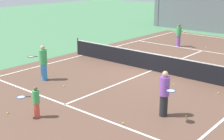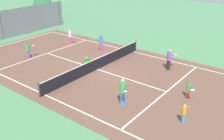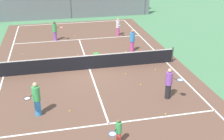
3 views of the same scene
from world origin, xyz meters
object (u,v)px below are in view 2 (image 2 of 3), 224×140
Objects in this scene: ball_crate at (87,60)px; tennis_ball_10 at (125,65)px; player_5 at (28,50)px; tennis_ball_11 at (182,77)px; player_4 at (123,91)px; tennis_ball_2 at (92,115)px; tennis_ball_5 at (124,129)px; tennis_ball_8 at (71,63)px; tennis_ball_13 at (189,107)px; tennis_ball_6 at (23,76)px; tennis_ball_12 at (38,51)px; player_0 at (70,36)px; tennis_ball_9 at (98,52)px; player_6 at (189,89)px; tennis_ball_7 at (144,68)px; player_2 at (169,59)px; player_3 at (184,113)px; tennis_ball_3 at (167,65)px; player_1 at (101,43)px; tennis_ball_0 at (136,57)px; tennis_ball_4 at (136,95)px; tennis_ball_1 at (97,58)px.

ball_crate is 6.45× the size of tennis_ball_10.
player_5 is 13.75m from tennis_ball_11.
player_4 reaches higher than tennis_ball_2.
tennis_ball_5 and tennis_ball_11 have the same top height.
tennis_ball_2 and tennis_ball_8 have the same top height.
player_4 is at bearing 122.68° from tennis_ball_13.
tennis_ball_6 and tennis_ball_13 have the same top height.
tennis_ball_13 is (2.25, -3.51, -0.89)m from player_4.
tennis_ball_8 is 4.85m from tennis_ball_12.
player_0 is 13.12m from tennis_ball_11.
tennis_ball_9 is at bearing 69.17° from tennis_ball_13.
player_6 is 6.65m from tennis_ball_2.
tennis_ball_5 is 8.81m from tennis_ball_7.
tennis_ball_13 is at bearing -113.93° from tennis_ball_10.
player_2 is 9.25m from tennis_ball_5.
tennis_ball_13 is at bearing -73.70° from tennis_ball_6.
tennis_ball_6 is at bearing 170.96° from tennis_ball_9.
player_3 is 0.69× the size of player_5.
tennis_ball_11 is (-1.41, -1.99, 0.00)m from tennis_ball_3.
ball_crate is at bearing 113.51° from player_2.
player_6 is 18.38× the size of tennis_ball_10.
tennis_ball_13 is (-5.32, -4.19, 0.00)m from tennis_ball_3.
player_5 is at bearing 111.29° from tennis_ball_8.
player_6 is 18.38× the size of tennis_ball_2.
tennis_ball_13 is at bearing -113.03° from player_1.
player_4 is 6.54m from tennis_ball_10.
tennis_ball_5 is 1.00× the size of tennis_ball_12.
player_6 is (-3.54, -3.17, -0.28)m from player_2.
tennis_ball_13 is (-0.52, -11.08, 0.00)m from tennis_ball_8.
tennis_ball_0 is 1.00× the size of tennis_ball_9.
tennis_ball_13 is at bearing -110.83° from tennis_ball_9.
player_1 reaches higher than player_5.
tennis_ball_11 is at bearing -12.05° from player_4.
player_5 is 25.86× the size of tennis_ball_4.
tennis_ball_3 and tennis_ball_13 have the same top height.
player_1 reaches higher than tennis_ball_4.
player_5 is at bearing 111.01° from tennis_ball_11.
player_0 is 8.35m from tennis_ball_10.
player_2 is at bearing -75.65° from tennis_ball_1.
player_6 is 18.38× the size of tennis_ball_0.
tennis_ball_7 and tennis_ball_9 have the same top height.
player_2 is 1.46× the size of player_6.
tennis_ball_7 is 1.00× the size of tennis_ball_10.
tennis_ball_4 and tennis_ball_6 have the same top height.
tennis_ball_4 is 1.00× the size of tennis_ball_6.
player_6 is 18.38× the size of tennis_ball_5.
tennis_ball_12 is (1.78, 0.91, -0.85)m from player_5.
ball_crate is 6.45× the size of tennis_ball_9.
tennis_ball_0 is (6.28, -7.67, -0.85)m from player_5.
player_5 reaches higher than tennis_ball_3.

